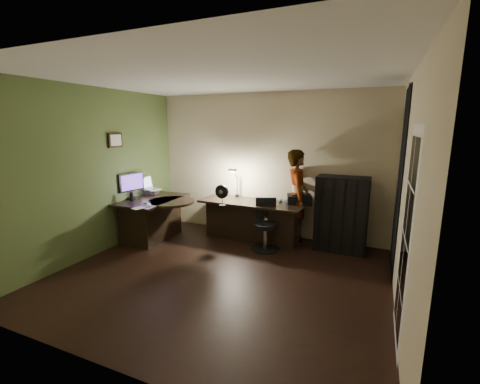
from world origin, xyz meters
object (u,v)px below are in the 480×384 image
at_px(desk_right, 251,221).
at_px(person, 297,197).
at_px(office_chair, 266,225).
at_px(desk_left, 154,219).
at_px(monitor, 131,189).
at_px(cabinet, 341,214).

xyz_separation_m(desk_right, person, (0.78, 0.23, 0.48)).
bearing_deg(office_chair, desk_left, 170.28).
xyz_separation_m(desk_right, office_chair, (0.40, -0.37, 0.07)).
bearing_deg(desk_right, person, 19.16).
distance_m(monitor, office_chair, 2.55).
bearing_deg(desk_left, monitor, -157.65).
height_order(desk_right, monitor, monitor).
bearing_deg(cabinet, person, 171.60).
height_order(desk_right, cabinet, cabinet).
bearing_deg(cabinet, desk_left, -166.31).
relative_size(desk_right, office_chair, 2.22).
distance_m(cabinet, monitor, 3.76).
xyz_separation_m(desk_left, desk_right, (1.70, 0.68, -0.02)).
height_order(cabinet, monitor, cabinet).
height_order(desk_right, person, person).
xyz_separation_m(monitor, office_chair, (2.45, 0.46, -0.52)).
distance_m(desk_left, monitor, 0.68).
relative_size(cabinet, office_chair, 1.46).
bearing_deg(office_chair, cabinet, 4.48).
bearing_deg(office_chair, desk_right, 119.18).
relative_size(monitor, person, 0.31).
bearing_deg(monitor, person, 32.55).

